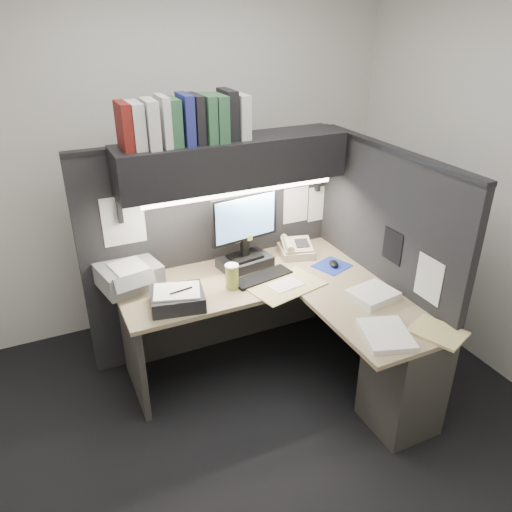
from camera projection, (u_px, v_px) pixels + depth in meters
name	position (u px, v px, depth m)	size (l,w,h in m)	color
floor	(263.00, 414.00, 3.30)	(3.50, 3.50, 0.00)	black
wall_back	(181.00, 158.00, 3.91)	(3.50, 0.04, 2.70)	silver
wall_front	(486.00, 406.00, 1.48)	(3.50, 0.04, 2.70)	silver
wall_right	(499.00, 183.00, 3.35)	(0.04, 3.00, 2.70)	silver
partition_back	(213.00, 249.00, 3.70)	(1.90, 0.06, 1.60)	black
partition_right	(380.00, 266.00, 3.46)	(0.06, 1.50, 1.60)	black
desk	(323.00, 343.00, 3.26)	(1.70, 1.53, 0.73)	#977D60
overhead_shelf	(233.00, 161.00, 3.28)	(1.55, 0.34, 0.30)	black
task_light_tube	(241.00, 192.00, 3.24)	(0.04, 0.04, 1.32)	white
monitor	(245.00, 239.00, 3.50)	(0.51, 0.28, 0.55)	black
keyboard	(262.00, 277.00, 3.44)	(0.43, 0.14, 0.02)	black
mousepad	(332.00, 266.00, 3.61)	(0.23, 0.21, 0.00)	navy
mouse	(334.00, 264.00, 3.59)	(0.06, 0.10, 0.04)	black
telephone	(296.00, 249.00, 3.75)	(0.24, 0.25, 0.10)	#B4AB8B
coffee_cup	(232.00, 277.00, 3.29)	(0.09, 0.09, 0.16)	#C2C44E
printer	(129.00, 275.00, 3.33)	(0.38, 0.32, 0.15)	gray
notebook_stack	(177.00, 299.00, 3.11)	(0.33, 0.27, 0.10)	black
open_folder	(286.00, 286.00, 3.35)	(0.49, 0.32, 0.01)	tan
paper_stack_a	(373.00, 295.00, 3.19)	(0.28, 0.24, 0.05)	white
paper_stack_b	(386.00, 334.00, 2.83)	(0.26, 0.32, 0.03)	white
manila_stack	(438.00, 332.00, 2.86)	(0.23, 0.29, 0.02)	tan
binder_row	(186.00, 120.00, 3.04)	(0.80, 0.26, 0.30)	maroon
pinned_papers	(284.00, 226.00, 3.44)	(1.76, 1.31, 0.51)	white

